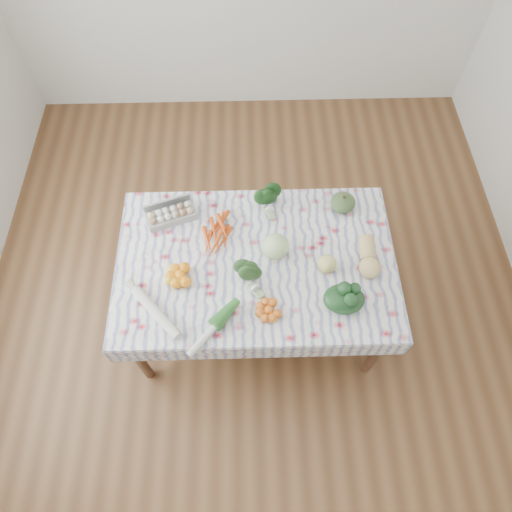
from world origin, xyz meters
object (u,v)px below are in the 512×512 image
kabocha_squash (343,202)px  butternut_squash (369,256)px  cabbage (276,246)px  grapefruit (327,264)px  dining_table (256,268)px  egg_carton (171,216)px

kabocha_squash → butternut_squash: butternut_squash is taller
cabbage → grapefruit: 0.31m
dining_table → butternut_squash: 0.67m
cabbage → grapefruit: (0.29, -0.11, -0.02)m
butternut_squash → egg_carton: bearing=167.3°
kabocha_squash → cabbage: cabbage is taller
cabbage → dining_table: bearing=-156.5°
dining_table → grapefruit: (0.41, -0.06, 0.14)m
dining_table → egg_carton: size_ratio=5.32×
butternut_squash → grapefruit: 0.25m
kabocha_squash → grapefruit: 0.47m
kabocha_squash → butternut_squash: size_ratio=0.59×
egg_carton → cabbage: 0.68m
butternut_squash → grapefruit: butternut_squash is taller
kabocha_squash → cabbage: size_ratio=1.00×
kabocha_squash → egg_carton: bearing=-176.4°
kabocha_squash → butternut_squash: 0.41m
dining_table → kabocha_squash: size_ratio=10.31×
dining_table → butternut_squash: butternut_squash is taller
dining_table → egg_carton: bearing=148.8°
dining_table → kabocha_squash: (0.55, 0.38, 0.13)m
butternut_squash → grapefruit: bearing=-167.5°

